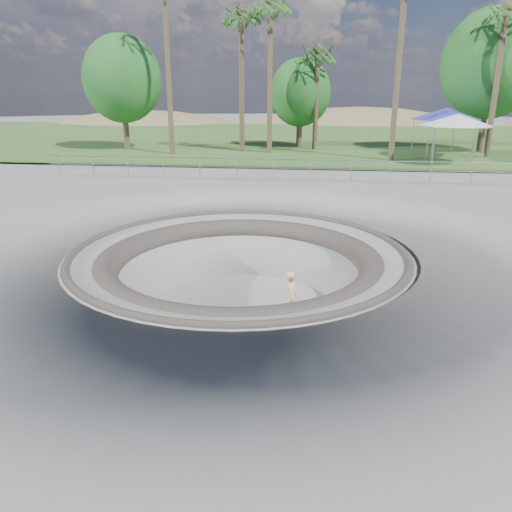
# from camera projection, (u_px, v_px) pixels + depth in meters

# --- Properties ---
(ground) EXTENTS (180.00, 180.00, 0.00)m
(ground) POSITION_uv_depth(u_px,v_px,m) (239.00, 251.00, 15.19)
(ground) COLOR gray
(ground) RESTS_ON ground
(skate_bowl) EXTENTS (14.00, 14.00, 4.10)m
(skate_bowl) POSITION_uv_depth(u_px,v_px,m) (240.00, 306.00, 15.77)
(skate_bowl) COLOR gray
(skate_bowl) RESTS_ON ground
(grass_strip) EXTENTS (180.00, 36.00, 0.12)m
(grass_strip) POSITION_uv_depth(u_px,v_px,m) (294.00, 138.00, 47.08)
(grass_strip) COLOR #335F26
(grass_strip) RESTS_ON ground
(distant_hills) EXTENTS (103.20, 45.00, 28.60)m
(distant_hills) POSITION_uv_depth(u_px,v_px,m) (328.00, 175.00, 70.75)
(distant_hills) COLOR olive
(distant_hills) RESTS_ON ground
(safety_railing) EXTENTS (25.00, 0.06, 1.03)m
(safety_railing) POSITION_uv_depth(u_px,v_px,m) (274.00, 169.00, 26.25)
(safety_railing) COLOR gray
(safety_railing) RESTS_ON ground
(skateboard) EXTENTS (0.81, 0.31, 0.08)m
(skateboard) POSITION_uv_depth(u_px,v_px,m) (291.00, 323.00, 14.68)
(skateboard) COLOR olive
(skateboard) RESTS_ON ground
(skater) EXTENTS (0.44, 0.61, 1.58)m
(skater) POSITION_uv_depth(u_px,v_px,m) (291.00, 297.00, 14.42)
(skater) COLOR beige
(skater) RESTS_ON skateboard
(canopy_white) EXTENTS (5.87, 5.87, 2.97)m
(canopy_white) POSITION_uv_depth(u_px,v_px,m) (457.00, 120.00, 29.97)
(canopy_white) COLOR gray
(canopy_white) RESTS_ON ground
(canopy_blue) EXTENTS (6.12, 6.12, 3.20)m
(canopy_blue) POSITION_uv_depth(u_px,v_px,m) (446.00, 114.00, 32.99)
(canopy_blue) COLOR gray
(canopy_blue) RESTS_ON ground
(palm_b) EXTENTS (2.60, 2.60, 10.36)m
(palm_b) POSITION_uv_depth(u_px,v_px,m) (241.00, 20.00, 34.09)
(palm_b) COLOR brown
(palm_b) RESTS_ON ground
(palm_c) EXTENTS (2.60, 2.60, 10.87)m
(palm_c) POSITION_uv_depth(u_px,v_px,m) (271.00, 10.00, 33.02)
(palm_c) COLOR brown
(palm_c) RESTS_ON ground
(palm_d) EXTENTS (2.60, 2.60, 7.99)m
(palm_d) POSITION_uv_depth(u_px,v_px,m) (318.00, 55.00, 35.86)
(palm_d) COLOR brown
(palm_d) RESTS_ON ground
(palm_f) EXTENTS (2.60, 2.60, 10.07)m
(palm_f) POSITION_uv_depth(u_px,v_px,m) (506.00, 17.00, 30.85)
(palm_f) COLOR brown
(palm_f) RESTS_ON ground
(bushy_tree_left) EXTENTS (5.76, 5.23, 8.31)m
(bushy_tree_left) POSITION_uv_depth(u_px,v_px,m) (122.00, 79.00, 36.54)
(bushy_tree_left) COLOR brown
(bushy_tree_left) RESTS_ON ground
(bushy_tree_mid) EXTENTS (4.68, 4.26, 6.76)m
(bushy_tree_mid) POSITION_uv_depth(u_px,v_px,m) (300.00, 93.00, 38.31)
(bushy_tree_mid) COLOR brown
(bushy_tree_mid) RESTS_ON ground
(bushy_tree_right) EXTENTS (6.82, 6.20, 9.84)m
(bushy_tree_right) POSITION_uv_depth(u_px,v_px,m) (491.00, 64.00, 34.50)
(bushy_tree_right) COLOR brown
(bushy_tree_right) RESTS_ON ground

